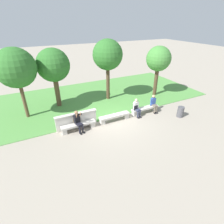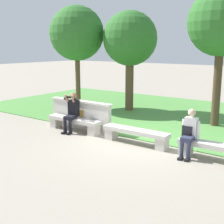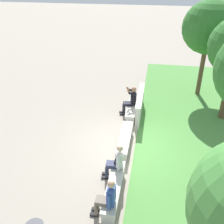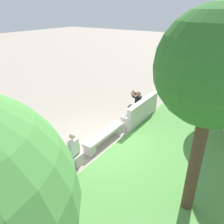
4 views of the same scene
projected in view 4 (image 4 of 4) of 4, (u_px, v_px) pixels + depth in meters
ground_plane at (105, 142)px, 8.36m from camera, size 80.00×80.00×0.00m
bench_main at (136, 112)px, 10.06m from camera, size 2.12×0.40×0.45m
bench_near at (105, 136)px, 8.22m from camera, size 2.12×0.40×0.45m
bench_mid at (55, 173)px, 6.39m from camera, size 2.12×0.40×0.45m
backrest_wall_with_plaque at (143, 110)px, 9.80m from camera, size 2.60×0.24×1.01m
person_photographer at (136, 103)px, 9.92m from camera, size 0.53×0.77×1.32m
person_distant at (71, 149)px, 6.84m from camera, size 0.48×0.69×1.26m
person_companion at (31, 176)px, 5.74m from camera, size 0.48×0.68×1.26m
backpack at (74, 149)px, 6.88m from camera, size 0.28×0.24×0.43m
tree_behind_wall at (214, 70)px, 4.12m from camera, size 2.32×2.32×4.80m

